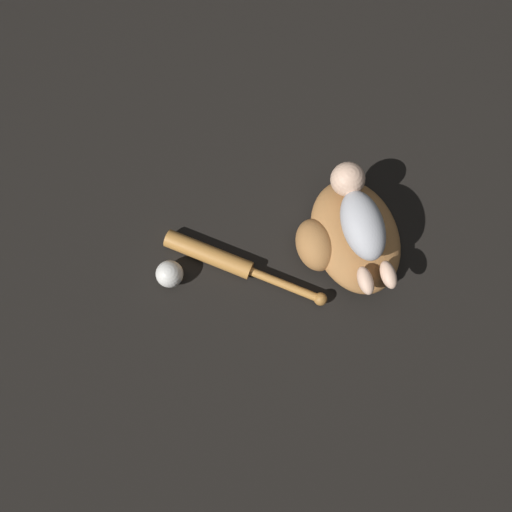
{
  "coord_description": "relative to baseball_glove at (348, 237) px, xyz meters",
  "views": [
    {
      "loc": [
        -0.31,
        0.4,
        1.41
      ],
      "look_at": [
        0.0,
        0.32,
        0.08
      ],
      "focal_mm": 35.0,
      "sensor_mm": 36.0,
      "label": 1
    }
  ],
  "objects": [
    {
      "name": "baby_figure",
      "position": [
        0.02,
        -0.02,
        0.1
      ],
      "size": [
        0.36,
        0.11,
        0.1
      ],
      "color": "#B2B2B7",
      "rests_on": "baseball_glove"
    },
    {
      "name": "baseball_glove",
      "position": [
        0.0,
        0.0,
        0.0
      ],
      "size": [
        0.35,
        0.3,
        0.11
      ],
      "color": "#A8703D",
      "rests_on": "ground"
    },
    {
      "name": "ground_plane",
      "position": [
        -0.0,
        -0.06,
        -0.05
      ],
      "size": [
        6.0,
        6.0,
        0.0
      ],
      "primitive_type": "plane",
      "color": "black"
    },
    {
      "name": "baseball_bat",
      "position": [
        0.02,
        0.35,
        -0.03
      ],
      "size": [
        0.31,
        0.42,
        0.05
      ],
      "color": "#C6843D",
      "rests_on": "ground"
    },
    {
      "name": "baseball",
      "position": [
        0.01,
        0.51,
        -0.02
      ],
      "size": [
        0.08,
        0.08,
        0.08
      ],
      "color": "white",
      "rests_on": "ground"
    }
  ]
}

